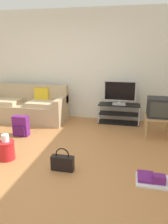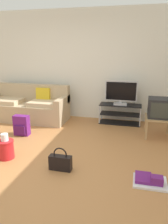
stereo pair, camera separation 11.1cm
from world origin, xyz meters
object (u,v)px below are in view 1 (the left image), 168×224
flat_tv (120,93)px  backpack (21,126)px  couch (27,107)px  tv_stand (119,114)px  crt_tv (159,107)px  handbag (63,162)px  floor_tray (152,179)px  side_table (158,120)px  cleaning_bucket (6,149)px

flat_tv → backpack: flat_tv is taller
couch → tv_stand: couch is taller
tv_stand → crt_tv: size_ratio=2.22×
flat_tv → handbag: 2.52m
couch → backpack: size_ratio=4.76×
crt_tv → floor_tray: size_ratio=1.00×
side_table → floor_tray: bearing=-97.2°
tv_stand → backpack: (-1.95, -1.25, -0.03)m
flat_tv → couch: bearing=-174.5°
side_table → cleaning_bucket: bearing=-148.1°
backpack → floor_tray: (2.56, -1.15, -0.17)m
couch → handbag: couch is taller
cleaning_bucket → handbag: bearing=-7.4°
flat_tv → crt_tv: flat_tv is taller
couch → side_table: 3.17m
handbag → cleaning_bucket: (-1.00, 0.13, 0.06)m
crt_tv → tv_stand: bearing=141.6°
tv_stand → backpack: bearing=-147.2°
tv_stand → cleaning_bucket: bearing=-127.0°
tv_stand → crt_tv: bearing=-38.4°
tv_stand → floor_tray: 2.49m
side_table → cleaning_bucket: cleaning_bucket is taller
tv_stand → floor_tray: tv_stand is taller
crt_tv → handbag: size_ratio=1.23×
couch → flat_tv: flat_tv is taller
cleaning_bucket → side_table: bearing=31.9°
crt_tv → backpack: size_ratio=1.04×
backpack → cleaning_bucket: (0.26, -0.98, -0.03)m
tv_stand → side_table: 1.07m
side_table → crt_tv: bearing=90.0°
handbag → floor_tray: size_ratio=0.81×
couch → tv_stand: size_ratio=2.06×
floor_tray → tv_stand: bearing=104.2°
flat_tv → handbag: (-0.68, -2.35, -0.63)m
backpack → handbag: backpack is taller
couch → backpack: bearing=-70.1°
handbag → tv_stand: bearing=73.9°
flat_tv → cleaning_bucket: 2.84m
flat_tv → backpack: (-1.95, -1.23, -0.55)m
tv_stand → flat_tv: flat_tv is taller
tv_stand → floor_tray: size_ratio=2.21×
flat_tv → handbag: flat_tv is taller
crt_tv → backpack: 2.87m
floor_tray → side_table: bearing=82.8°
tv_stand → side_table: (0.83, -0.67, 0.12)m
couch → tv_stand: 2.33m
handbag → crt_tv: bearing=48.6°
cleaning_bucket → crt_tv: bearing=32.2°
couch → cleaning_bucket: 2.10m
flat_tv → floor_tray: size_ratio=1.69×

